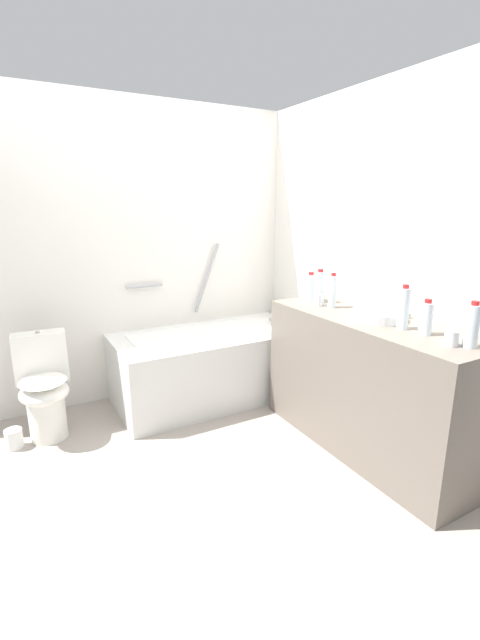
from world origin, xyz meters
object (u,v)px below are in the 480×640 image
(drinking_glass_0, at_px, (452,338))
(water_bottle_1, at_px, (320,287))
(toilet, at_px, (44,388))
(drinking_glass_1, at_px, (318,300))
(water_bottle_3, at_px, (404,308))
(water_bottle_4, at_px, (426,318))
(toilet_paper_roll, at_px, (14,439))
(sink_faucet, at_px, (400,312))
(water_bottle_2, at_px, (472,326))
(water_bottle_0, at_px, (311,287))
(water_bottle_5, at_px, (333,291))
(bathtub, at_px, (212,362))
(sink_basin, at_px, (378,315))

(drinking_glass_0, bearing_deg, water_bottle_1, 86.62)
(toilet, xyz_separation_m, drinking_glass_1, (1.78, -0.73, 0.57))
(water_bottle_3, distance_m, water_bottle_4, 0.14)
(toilet, height_order, drinking_glass_0, drinking_glass_0)
(toilet_paper_roll, bearing_deg, sink_faucet, -26.76)
(sink_faucet, relative_size, water_bottle_2, 0.64)
(drinking_glass_0, bearing_deg, water_bottle_0, 87.59)
(water_bottle_5, height_order, drinking_glass_1, water_bottle_5)
(water_bottle_3, xyz_separation_m, drinking_glass_1, (-0.04, 0.70, -0.08))
(bathtub, bearing_deg, sink_faucet, -58.70)
(drinking_glass_0, relative_size, toilet_paper_roll, 0.59)
(drinking_glass_0, bearing_deg, water_bottle_5, 87.73)
(sink_basin, height_order, drinking_glass_0, drinking_glass_0)
(sink_faucet, distance_m, water_bottle_4, 0.41)
(bathtub, bearing_deg, water_bottle_2, -73.03)
(bathtub, distance_m, toilet_paper_roll, 1.53)
(water_bottle_5, relative_size, drinking_glass_1, 3.02)
(toilet, relative_size, drinking_glass_1, 9.04)
(toilet, relative_size, drinking_glass_0, 9.24)
(water_bottle_4, bearing_deg, water_bottle_5, 90.89)
(sink_basin, height_order, water_bottle_5, water_bottle_5)
(sink_basin, distance_m, water_bottle_3, 0.23)
(water_bottle_4, bearing_deg, water_bottle_3, 97.83)
(water_bottle_1, distance_m, drinking_glass_0, 1.12)
(water_bottle_2, height_order, drinking_glass_0, water_bottle_2)
(water_bottle_2, bearing_deg, water_bottle_4, 92.65)
(water_bottle_1, distance_m, water_bottle_5, 0.17)
(sink_faucet, relative_size, water_bottle_0, 0.71)
(bathtub, xyz_separation_m, sink_faucet, (0.75, -1.23, 0.61))
(water_bottle_4, xyz_separation_m, toilet_paper_roll, (-2.06, 1.49, -0.91))
(toilet, relative_size, sink_faucet, 4.79)
(bathtub, xyz_separation_m, drinking_glass_0, (0.50, -1.78, 0.62))
(water_bottle_0, xyz_separation_m, water_bottle_1, (0.02, -0.09, 0.02))
(water_bottle_3, height_order, drinking_glass_1, water_bottle_3)
(sink_basin, xyz_separation_m, water_bottle_4, (-0.01, -0.35, 0.06))
(sink_basin, xyz_separation_m, water_bottle_1, (0.00, 0.57, 0.09))
(toilet, relative_size, water_bottle_1, 2.96)
(water_bottle_0, relative_size, water_bottle_4, 1.07)
(sink_faucet, height_order, drinking_glass_1, drinking_glass_1)
(water_bottle_4, bearing_deg, sink_basin, 87.67)
(sink_faucet, xyz_separation_m, toilet_paper_roll, (-2.26, 1.14, -0.85))
(water_bottle_1, xyz_separation_m, drinking_glass_0, (-0.07, -1.12, -0.08))
(water_bottle_4, height_order, toilet_paper_roll, water_bottle_4)
(sink_faucet, height_order, water_bottle_2, water_bottle_2)
(sink_faucet, relative_size, water_bottle_5, 0.63)
(drinking_glass_1, bearing_deg, water_bottle_3, -86.85)
(drinking_glass_1, relative_size, toilet_paper_roll, 0.60)
(toilet_paper_roll, bearing_deg, toilet, 19.20)
(water_bottle_4, bearing_deg, water_bottle_2, -87.35)
(sink_basin, bearing_deg, bathtub, 114.52)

